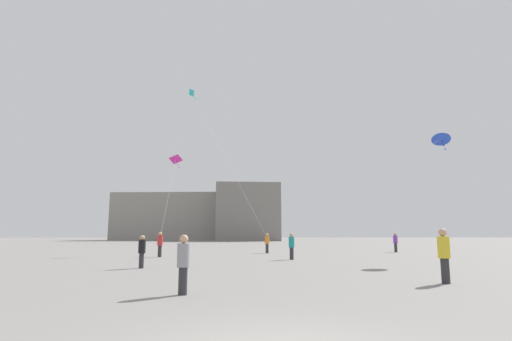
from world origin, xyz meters
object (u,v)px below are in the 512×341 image
person_in_grey (183,262)px  kite_magenta_delta (175,161)px  kite_cobalt_diamond (440,139)px  person_in_red (160,243)px  building_left_hall (173,217)px  kite_cyan_delta (195,99)px  person_in_black (142,250)px  building_centre_hall (247,212)px  person_in_orange (267,242)px  person_in_yellow (444,253)px  person_in_teal (292,245)px  person_in_purple (395,241)px

person_in_grey → kite_magenta_delta: (-4.48, 22.14, 6.84)m
person_in_grey → kite_magenta_delta: size_ratio=0.24×
kite_magenta_delta → kite_cobalt_diamond: (18.34, -9.13, -0.20)m
person_in_red → building_left_hall: 69.27m
kite_magenta_delta → kite_cyan_delta: bearing=75.9°
person_in_black → building_centre_hall: bearing=130.5°
person_in_orange → kite_magenta_delta: (-7.82, -1.13, 6.82)m
person_in_yellow → building_left_hall: building_left_hall is taller
person_in_teal → kite_magenta_delta: kite_magenta_delta is taller
kite_cobalt_diamond → person_in_red: bearing=165.3°
person_in_orange → person_in_teal: bearing=-80.1°
person_in_teal → person_in_red: person_in_red is taller
kite_magenta_delta → building_left_hall: bearing=100.8°
person_in_red → kite_magenta_delta: size_ratio=0.26×
kite_cyan_delta → building_left_hall: bearing=102.5°
person_in_black → building_centre_hall: (4.75, 70.10, 5.42)m
person_in_purple → person_in_grey: bearing=-59.9°
person_in_orange → building_centre_hall: size_ratio=0.12×
person_in_red → person_in_yellow: 20.30m
person_in_black → kite_magenta_delta: (-1.04, 13.54, 6.88)m
person_in_grey → person_in_teal: bearing=130.7°
person_in_orange → person_in_red: bearing=-144.1°
person_in_black → kite_magenta_delta: kite_magenta_delta is taller
person_in_yellow → kite_cobalt_diamond: (5.30, 10.62, 6.53)m
person_in_orange → person_in_purple: bearing=9.2°
person_in_teal → kite_magenta_delta: bearing=30.3°
kite_magenta_delta → kite_cobalt_diamond: size_ratio=0.69×
person_in_purple → person_in_yellow: 23.31m
person_in_orange → kite_cobalt_diamond: bearing=-42.7°
person_in_purple → person_in_black: bearing=-77.5°
person_in_grey → person_in_red: bearing=162.2°
person_in_yellow → building_left_hall: size_ratio=0.07×
person_in_black → person_in_teal: size_ratio=0.93×
kite_cyan_delta → person_in_teal: bearing=-54.5°
person_in_yellow → kite_cyan_delta: kite_cyan_delta is taller
person_in_purple → person_in_orange: person_in_purple is taller
person_in_black → building_centre_hall: size_ratio=0.11×
person_in_grey → kite_magenta_delta: kite_magenta_delta is taller
person_in_black → person_in_yellow: (12.00, -6.20, 0.14)m
kite_cyan_delta → kite_magenta_delta: size_ratio=2.06×
person_in_yellow → kite_magenta_delta: kite_magenta_delta is taller
person_in_orange → person_in_black: size_ratio=1.06×
person_in_red → kite_cobalt_diamond: bearing=-35.5°
person_in_purple → person_in_orange: 11.70m
person_in_orange → kite_magenta_delta: 10.44m
kite_cyan_delta → kite_cobalt_diamond: size_ratio=1.42×
person_in_red → building_centre_hall: bearing=63.6°
kite_cyan_delta → kite_cobalt_diamond: (17.34, -13.14, -7.05)m
kite_cyan_delta → person_in_black: bearing=-89.9°
person_in_orange → person_in_red: person_in_red is taller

